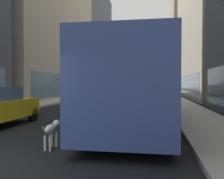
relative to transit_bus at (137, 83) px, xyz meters
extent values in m
plane|color=black|center=(-2.80, 28.29, -1.78)|extent=(120.00, 120.00, 0.00)
cube|color=#ADA89E|center=(-8.50, 28.29, -1.70)|extent=(2.40, 110.00, 0.15)
cube|color=#ADA89E|center=(2.90, 28.29, -1.70)|extent=(2.40, 110.00, 0.15)
cube|color=slate|center=(-9.12, 16.84, -0.18)|extent=(0.08, 18.61, 2.40)
cube|color=#4C515B|center=(-14.70, 39.53, 9.31)|extent=(9.56, 22.41, 22.18)
cube|color=slate|center=(-9.94, 39.53, -0.18)|extent=(0.08, 20.17, 2.40)
cube|color=#B2A893|center=(9.10, 21.72, 7.87)|extent=(8.66, 21.92, 19.30)
cube|color=slate|center=(4.79, 21.72, -0.18)|extent=(0.08, 19.73, 2.40)
cube|color=#A0937F|center=(9.10, 43.08, 11.00)|extent=(9.44, 16.45, 25.55)
cube|color=slate|center=(4.40, 43.08, -0.18)|extent=(0.08, 14.80, 2.40)
cube|color=#33478C|center=(0.00, -0.01, -0.10)|extent=(2.55, 11.50, 2.75)
cube|color=slate|center=(0.00, -0.01, 0.39)|extent=(2.57, 11.04, 0.90)
cube|color=black|center=(0.00, 5.69, -1.23)|extent=(2.55, 0.16, 0.44)
cylinder|color=black|center=(-1.12, 3.54, -1.28)|extent=(0.30, 1.00, 1.00)
cylinder|color=black|center=(1.13, 3.54, -1.28)|extent=(0.30, 1.00, 1.00)
cylinder|color=black|center=(-1.12, -4.16, -1.28)|extent=(0.30, 1.00, 1.00)
cylinder|color=black|center=(1.13, -4.16, -1.28)|extent=(0.30, 1.00, 1.00)
cube|color=silver|center=(-1.45, 5.14, 0.72)|extent=(0.08, 0.24, 0.40)
cube|color=slate|center=(0.00, 26.58, -1.08)|extent=(1.92, 4.03, 0.75)
cube|color=slate|center=(0.00, 26.38, -0.43)|extent=(1.77, 1.81, 0.55)
cylinder|color=black|center=(-0.85, 28.18, -1.46)|extent=(0.22, 0.64, 0.64)
cylinder|color=black|center=(0.85, 28.18, -1.46)|extent=(0.22, 0.64, 0.64)
cylinder|color=black|center=(-0.85, 24.99, -1.46)|extent=(0.22, 0.64, 0.64)
cylinder|color=black|center=(0.85, 24.99, -1.46)|extent=(0.22, 0.64, 0.64)
cube|color=black|center=(0.00, 32.97, -1.08)|extent=(1.85, 4.36, 0.75)
cube|color=slate|center=(0.00, 32.75, -0.43)|extent=(1.70, 1.96, 0.55)
cylinder|color=black|center=(-0.82, 34.73, -1.46)|extent=(0.22, 0.64, 0.64)
cylinder|color=black|center=(0.82, 34.73, -1.46)|extent=(0.22, 0.64, 0.64)
cylinder|color=black|center=(-0.82, 31.21, -1.46)|extent=(0.22, 0.64, 0.64)
cylinder|color=black|center=(0.82, 31.21, -1.46)|extent=(0.22, 0.64, 0.64)
cube|color=silver|center=(-4.00, 38.61, -1.08)|extent=(1.70, 4.66, 0.75)
cube|color=slate|center=(-4.00, 38.38, -0.43)|extent=(1.57, 2.10, 0.55)
cylinder|color=black|center=(-4.74, 40.53, -1.46)|extent=(0.22, 0.64, 0.64)
cylinder|color=black|center=(-3.26, 40.53, -1.46)|extent=(0.22, 0.64, 0.64)
cylinder|color=black|center=(-4.74, 36.70, -1.46)|extent=(0.22, 0.64, 0.64)
cylinder|color=black|center=(-3.26, 36.70, -1.46)|extent=(0.22, 0.64, 0.64)
cylinder|color=black|center=(-6.43, -0.34, -1.46)|extent=(0.22, 0.64, 0.64)
cylinder|color=black|center=(-4.77, -0.34, -1.46)|extent=(0.22, 0.64, 0.64)
cube|color=#19519E|center=(-4.00, 31.68, -0.28)|extent=(2.30, 2.00, 2.10)
cube|color=silver|center=(-4.00, 27.93, -0.03)|extent=(2.30, 5.50, 2.60)
cylinder|color=black|center=(-5.01, 31.68, -1.33)|extent=(0.28, 0.90, 0.90)
cylinder|color=black|center=(-2.99, 31.68, -1.33)|extent=(0.28, 0.90, 0.90)
cylinder|color=black|center=(-5.01, 26.18, -1.33)|extent=(0.28, 0.90, 0.90)
cylinder|color=black|center=(-2.99, 26.18, -1.33)|extent=(0.28, 0.90, 0.90)
ellipsoid|color=white|center=(-1.96, -4.70, -1.25)|extent=(0.22, 0.60, 0.26)
sphere|color=white|center=(-1.96, -4.32, -1.16)|extent=(0.20, 0.20, 0.20)
sphere|color=black|center=(-2.02, -4.30, -1.14)|extent=(0.07, 0.07, 0.07)
sphere|color=black|center=(-1.90, -4.30, -1.14)|extent=(0.07, 0.07, 0.07)
cylinder|color=white|center=(-1.96, -5.10, -1.20)|extent=(0.03, 0.16, 0.19)
cylinder|color=white|center=(-2.03, -4.49, -1.58)|extent=(0.06, 0.06, 0.40)
cylinder|color=white|center=(-1.89, -4.49, -1.58)|extent=(0.06, 0.06, 0.40)
cylinder|color=white|center=(-2.03, -4.91, -1.58)|extent=(0.06, 0.06, 0.40)
cylinder|color=white|center=(-1.89, -4.91, -1.58)|extent=(0.06, 0.06, 0.40)
sphere|color=black|center=(-1.91, -4.60, -1.21)|extent=(0.04, 0.04, 0.04)
sphere|color=black|center=(-2.02, -4.78, -1.23)|extent=(0.04, 0.04, 0.04)
sphere|color=black|center=(-1.94, -4.88, -1.19)|extent=(0.04, 0.04, 0.04)
camera|label=1|loc=(0.73, -10.75, -0.04)|focal=38.90mm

